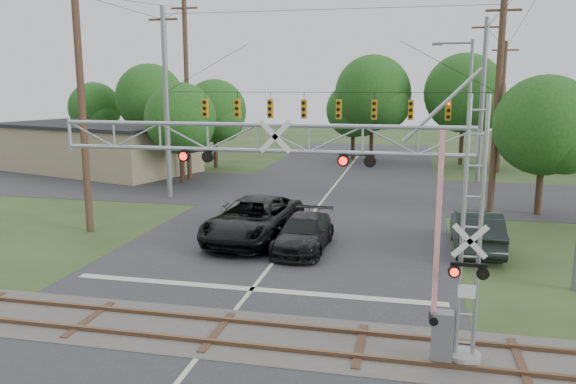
% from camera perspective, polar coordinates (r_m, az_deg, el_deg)
% --- Properties ---
extents(ground, '(160.00, 160.00, 0.00)m').
position_cam_1_polar(ground, '(14.72, -9.91, -17.16)').
color(ground, '#2C3E1D').
rests_on(ground, ground).
extents(road_main, '(14.00, 90.00, 0.02)m').
position_cam_1_polar(road_main, '(23.58, -0.63, -6.12)').
color(road_main, '#2C2B2E').
rests_on(road_main, ground).
extents(road_cross, '(90.00, 12.00, 0.02)m').
position_cam_1_polar(road_cross, '(36.98, 4.29, 0.06)').
color(road_cross, '#2C2B2E').
rests_on(road_cross, ground).
extents(railroad_track, '(90.00, 3.20, 0.17)m').
position_cam_1_polar(railroad_track, '(16.38, -7.19, -13.95)').
color(railroad_track, '#433F3A').
rests_on(railroad_track, ground).
extents(crossing_gantry, '(11.11, 0.85, 6.67)m').
position_cam_1_polar(crossing_gantry, '(13.99, 5.09, -0.26)').
color(crossing_gantry, gray).
rests_on(crossing_gantry, ground).
extents(traffic_signal_span, '(19.34, 0.36, 11.50)m').
position_cam_1_polar(traffic_signal_span, '(32.28, 4.92, 8.67)').
color(traffic_signal_span, slate).
rests_on(traffic_signal_span, ground).
extents(pickup_black, '(3.68, 7.02, 1.89)m').
position_cam_1_polar(pickup_black, '(25.24, -3.51, -2.82)').
color(pickup_black, black).
rests_on(pickup_black, ground).
extents(car_dark, '(2.14, 5.04, 1.45)m').
position_cam_1_polar(car_dark, '(23.80, 1.62, -4.18)').
color(car_dark, black).
rests_on(car_dark, ground).
extents(sedan_silver, '(4.31, 2.34, 1.39)m').
position_cam_1_polar(sedan_silver, '(28.44, -2.76, -1.77)').
color(sedan_silver, '#919397').
rests_on(sedan_silver, ground).
extents(suv_dark, '(1.84, 5.27, 1.74)m').
position_cam_1_polar(suv_dark, '(24.97, 18.59, -3.69)').
color(suv_dark, black).
rests_on(suv_dark, ground).
extents(commercial_building, '(18.18, 12.80, 3.83)m').
position_cam_1_polar(commercial_building, '(48.54, -19.05, 4.33)').
color(commercial_building, '#958A63').
rests_on(commercial_building, ground).
extents(streetlight, '(2.60, 0.27, 9.73)m').
position_cam_1_polar(streetlight, '(38.27, 17.61, 8.14)').
color(streetlight, slate).
rests_on(streetlight, ground).
extents(utility_poles, '(24.99, 27.79, 14.19)m').
position_cam_1_polar(utility_poles, '(33.64, 7.57, 9.60)').
color(utility_poles, '#3F281D').
rests_on(utility_poles, ground).
extents(treeline, '(53.44, 26.11, 9.65)m').
position_cam_1_polar(treeline, '(47.93, 7.30, 8.93)').
color(treeline, '#382619').
rests_on(treeline, ground).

